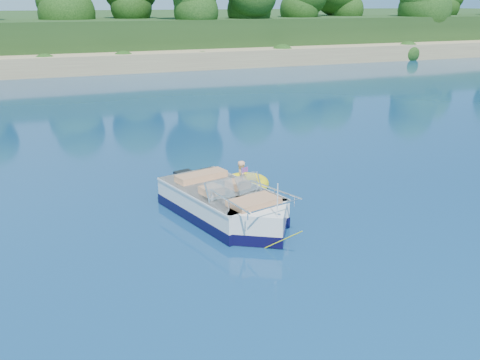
# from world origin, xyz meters

# --- Properties ---
(ground) EXTENTS (160.00, 160.00, 0.00)m
(ground) POSITION_xyz_m (0.00, 0.00, 0.00)
(ground) COLOR #091F41
(ground) RESTS_ON ground
(shoreline) EXTENTS (170.00, 59.00, 6.00)m
(shoreline) POSITION_xyz_m (0.00, 63.77, 0.98)
(shoreline) COLOR #8E7252
(shoreline) RESTS_ON ground
(treeline) EXTENTS (150.00, 7.12, 8.19)m
(treeline) POSITION_xyz_m (0.04, 41.01, 5.55)
(treeline) COLOR black
(treeline) RESTS_ON ground
(motorboat) EXTENTS (2.79, 5.32, 1.81)m
(motorboat) POSITION_xyz_m (-1.83, 2.83, 0.35)
(motorboat) COLOR white
(motorboat) RESTS_ON ground
(tow_tube) EXTENTS (1.98, 1.98, 0.40)m
(tow_tube) POSITION_xyz_m (-0.39, 5.12, 0.10)
(tow_tube) COLOR yellow
(tow_tube) RESTS_ON ground
(boy) EXTENTS (0.41, 0.75, 1.39)m
(boy) POSITION_xyz_m (-0.51, 5.16, 0.00)
(boy) COLOR tan
(boy) RESTS_ON ground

